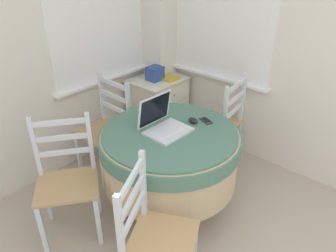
{
  "coord_description": "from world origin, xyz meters",
  "views": [
    {
      "loc": [
        -0.73,
        0.1,
        1.97
      ],
      "look_at": [
        1.03,
        1.64,
        0.66
      ],
      "focal_mm": 35.0,
      "sensor_mm": 36.0,
      "label": 1
    }
  ],
  "objects_px": {
    "cell_phone": "(206,121)",
    "dining_chair_left_flank": "(67,181)",
    "dining_chair_camera_near": "(155,240)",
    "storage_box": "(155,73)",
    "corner_cabinet": "(158,107)",
    "round_dining_table": "(170,153)",
    "dining_chair_near_back_window": "(106,129)",
    "computer_mouse": "(193,120)",
    "laptop": "(163,124)",
    "book_on_cabinet": "(169,78)",
    "dining_chair_near_right_window": "(220,124)"
  },
  "relations": [
    {
      "from": "cell_phone",
      "to": "dining_chair_left_flank",
      "type": "height_order",
      "value": "dining_chair_left_flank"
    },
    {
      "from": "dining_chair_left_flank",
      "to": "storage_box",
      "type": "bearing_deg",
      "value": 18.45
    },
    {
      "from": "dining_chair_camera_near",
      "to": "laptop",
      "type": "bearing_deg",
      "value": 37.95
    },
    {
      "from": "computer_mouse",
      "to": "corner_cabinet",
      "type": "height_order",
      "value": "computer_mouse"
    },
    {
      "from": "laptop",
      "to": "computer_mouse",
      "type": "bearing_deg",
      "value": -23.19
    },
    {
      "from": "round_dining_table",
      "to": "book_on_cabinet",
      "type": "height_order",
      "value": "round_dining_table"
    },
    {
      "from": "cell_phone",
      "to": "storage_box",
      "type": "bearing_deg",
      "value": 64.38
    },
    {
      "from": "dining_chair_left_flank",
      "to": "cell_phone",
      "type": "bearing_deg",
      "value": -27.87
    },
    {
      "from": "computer_mouse",
      "to": "cell_phone",
      "type": "distance_m",
      "value": 0.11
    },
    {
      "from": "dining_chair_near_back_window",
      "to": "dining_chair_camera_near",
      "type": "bearing_deg",
      "value": -117.98
    },
    {
      "from": "round_dining_table",
      "to": "laptop",
      "type": "relative_size",
      "value": 3.25
    },
    {
      "from": "laptop",
      "to": "book_on_cabinet",
      "type": "height_order",
      "value": "laptop"
    },
    {
      "from": "cell_phone",
      "to": "dining_chair_left_flank",
      "type": "bearing_deg",
      "value": 152.13
    },
    {
      "from": "dining_chair_near_back_window",
      "to": "storage_box",
      "type": "xyz_separation_m",
      "value": [
        0.79,
        0.11,
        0.3
      ]
    },
    {
      "from": "round_dining_table",
      "to": "dining_chair_near_back_window",
      "type": "height_order",
      "value": "dining_chair_near_back_window"
    },
    {
      "from": "dining_chair_camera_near",
      "to": "book_on_cabinet",
      "type": "height_order",
      "value": "dining_chair_camera_near"
    },
    {
      "from": "cell_phone",
      "to": "storage_box",
      "type": "height_order",
      "value": "storage_box"
    },
    {
      "from": "dining_chair_left_flank",
      "to": "storage_box",
      "type": "relative_size",
      "value": 5.83
    },
    {
      "from": "laptop",
      "to": "corner_cabinet",
      "type": "distance_m",
      "value": 1.29
    },
    {
      "from": "dining_chair_near_back_window",
      "to": "corner_cabinet",
      "type": "bearing_deg",
      "value": 7.73
    },
    {
      "from": "dining_chair_near_right_window",
      "to": "book_on_cabinet",
      "type": "distance_m",
      "value": 0.81
    },
    {
      "from": "dining_chair_camera_near",
      "to": "corner_cabinet",
      "type": "distance_m",
      "value": 2.02
    },
    {
      "from": "dining_chair_left_flank",
      "to": "computer_mouse",
      "type": "bearing_deg",
      "value": -27.29
    },
    {
      "from": "laptop",
      "to": "storage_box",
      "type": "distance_m",
      "value": 1.18
    },
    {
      "from": "laptop",
      "to": "book_on_cabinet",
      "type": "xyz_separation_m",
      "value": [
        0.93,
        0.76,
        -0.09
      ]
    },
    {
      "from": "dining_chair_near_back_window",
      "to": "corner_cabinet",
      "type": "height_order",
      "value": "dining_chair_near_back_window"
    },
    {
      "from": "cell_phone",
      "to": "dining_chair_camera_near",
      "type": "xyz_separation_m",
      "value": [
        -0.96,
        -0.33,
        -0.29
      ]
    },
    {
      "from": "laptop",
      "to": "computer_mouse",
      "type": "height_order",
      "value": "laptop"
    },
    {
      "from": "computer_mouse",
      "to": "cell_phone",
      "type": "bearing_deg",
      "value": -33.25
    },
    {
      "from": "cell_phone",
      "to": "dining_chair_near_right_window",
      "type": "bearing_deg",
      "value": 17.8
    },
    {
      "from": "dining_chair_near_right_window",
      "to": "book_on_cabinet",
      "type": "height_order",
      "value": "dining_chair_near_right_window"
    },
    {
      "from": "dining_chair_near_right_window",
      "to": "storage_box",
      "type": "relative_size",
      "value": 5.83
    },
    {
      "from": "dining_chair_camera_near",
      "to": "storage_box",
      "type": "bearing_deg",
      "value": 42.92
    },
    {
      "from": "dining_chair_camera_near",
      "to": "corner_cabinet",
      "type": "relative_size",
      "value": 1.36
    },
    {
      "from": "cell_phone",
      "to": "dining_chair_near_back_window",
      "type": "relative_size",
      "value": 0.14
    },
    {
      "from": "dining_chair_camera_near",
      "to": "dining_chair_near_right_window",
      "type": "bearing_deg",
      "value": 18.72
    },
    {
      "from": "storage_box",
      "to": "corner_cabinet",
      "type": "bearing_deg",
      "value": 3.05
    },
    {
      "from": "round_dining_table",
      "to": "laptop",
      "type": "distance_m",
      "value": 0.25
    },
    {
      "from": "round_dining_table",
      "to": "storage_box",
      "type": "xyz_separation_m",
      "value": [
        0.8,
        0.9,
        0.22
      ]
    },
    {
      "from": "dining_chair_near_right_window",
      "to": "round_dining_table",
      "type": "bearing_deg",
      "value": -176.72
    },
    {
      "from": "dining_chair_left_flank",
      "to": "dining_chair_near_back_window",
      "type": "bearing_deg",
      "value": 29.21
    },
    {
      "from": "cell_phone",
      "to": "laptop",
      "type": "bearing_deg",
      "value": 153.84
    },
    {
      "from": "cell_phone",
      "to": "dining_chair_camera_near",
      "type": "height_order",
      "value": "dining_chair_camera_near"
    },
    {
      "from": "round_dining_table",
      "to": "storage_box",
      "type": "distance_m",
      "value": 1.22
    },
    {
      "from": "cell_phone",
      "to": "corner_cabinet",
      "type": "bearing_deg",
      "value": 62.39
    },
    {
      "from": "round_dining_table",
      "to": "laptop",
      "type": "height_order",
      "value": "laptop"
    },
    {
      "from": "dining_chair_near_back_window",
      "to": "dining_chair_camera_near",
      "type": "height_order",
      "value": "same"
    },
    {
      "from": "storage_box",
      "to": "book_on_cabinet",
      "type": "relative_size",
      "value": 0.85
    },
    {
      "from": "round_dining_table",
      "to": "corner_cabinet",
      "type": "height_order",
      "value": "round_dining_table"
    },
    {
      "from": "dining_chair_left_flank",
      "to": "book_on_cabinet",
      "type": "height_order",
      "value": "dining_chair_left_flank"
    }
  ]
}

